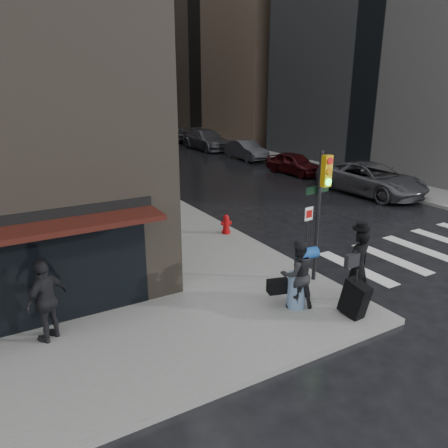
{
  "coord_description": "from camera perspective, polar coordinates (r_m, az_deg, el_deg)",
  "views": [
    {
      "loc": [
        -6.42,
        -7.81,
        5.57
      ],
      "look_at": [
        0.16,
        3.51,
        1.3
      ],
      "focal_mm": 35.0,
      "sensor_mm": 36.0,
      "label": 1
    }
  ],
  "objects": [
    {
      "name": "ground",
      "position": [
        11.54,
        8.24,
        -10.99
      ],
      "size": [
        140.0,
        140.0,
        0.0
      ],
      "primitive_type": "plane",
      "color": "black",
      "rests_on": "ground"
    },
    {
      "name": "sidewalk_left",
      "position": [
        35.82,
        -19.71,
        8.2
      ],
      "size": [
        4.0,
        50.0,
        0.15
      ],
      "primitive_type": "cube",
      "color": "slate",
      "rests_on": "ground"
    },
    {
      "name": "sidewalk_right",
      "position": [
        40.48,
        -0.42,
        10.26
      ],
      "size": [
        3.0,
        50.0,
        0.15
      ],
      "primitive_type": "cube",
      "color": "slate",
      "rests_on": "ground"
    },
    {
      "name": "crosswalk",
      "position": [
        17.39,
        25.95,
        -2.5
      ],
      "size": [
        8.5,
        3.0,
        0.01
      ],
      "color": "silver",
      "rests_on": "ground"
    },
    {
      "name": "bldg_right_far",
      "position": [
        73.69,
        -4.31,
        23.41
      ],
      "size": [
        22.0,
        20.0,
        25.0
      ],
      "primitive_type": "cube",
      "color": "slate",
      "rests_on": "ground"
    },
    {
      "name": "bldg_distant",
      "position": [
        87.33,
        -23.89,
        23.52
      ],
      "size": [
        40.0,
        12.0,
        32.0
      ],
      "primitive_type": "cube",
      "color": "slate",
      "rests_on": "ground"
    },
    {
      "name": "man_overcoat",
      "position": [
        11.42,
        16.99,
        -5.97
      ],
      "size": [
        1.14,
        1.17,
        2.19
      ],
      "rotation": [
        0.0,
        0.0,
        3.21
      ],
      "color": "black",
      "rests_on": "ground"
    },
    {
      "name": "man_jeans",
      "position": [
        11.0,
        9.49,
        -6.47
      ],
      "size": [
        1.26,
        0.94,
        1.8
      ],
      "rotation": [
        0.0,
        0.0,
        2.87
      ],
      "color": "black",
      "rests_on": "ground"
    },
    {
      "name": "man_greycoat",
      "position": [
        10.28,
        -22.19,
        -9.21
      ],
      "size": [
        1.17,
        1.01,
        1.88
      ],
      "rotation": [
        0.0,
        0.0,
        3.75
      ],
      "color": "black",
      "rests_on": "ground"
    },
    {
      "name": "traffic_light",
      "position": [
        12.08,
        12.46,
        3.1
      ],
      "size": [
        0.93,
        0.44,
        3.7
      ],
      "rotation": [
        0.0,
        0.0,
        0.06
      ],
      "color": "black",
      "rests_on": "ground"
    },
    {
      "name": "fire_hydrant",
      "position": [
        16.33,
        0.29,
        -0.12
      ],
      "size": [
        0.42,
        0.32,
        0.72
      ],
      "rotation": [
        0.0,
        0.0,
        -0.32
      ],
      "color": "#A70A0C",
      "rests_on": "ground"
    },
    {
      "name": "parked_car_0",
      "position": [
        23.87,
        18.67,
        5.61
      ],
      "size": [
        3.03,
        5.97,
        1.62
      ],
      "primitive_type": "imported",
      "rotation": [
        0.0,
        0.0,
        0.06
      ],
      "color": "#4B4A4F",
      "rests_on": "ground"
    },
    {
      "name": "parked_car_1",
      "position": [
        28.15,
        9.16,
        7.84
      ],
      "size": [
        2.02,
        4.16,
        1.37
      ],
      "primitive_type": "imported",
      "rotation": [
        0.0,
        0.0,
        0.1
      ],
      "color": "#3B0B0E",
      "rests_on": "ground"
    },
    {
      "name": "parked_car_2",
      "position": [
        33.25,
        2.93,
        9.62
      ],
      "size": [
        1.56,
        4.28,
        1.4
      ],
      "primitive_type": "imported",
      "rotation": [
        0.0,
        0.0,
        -0.02
      ],
      "color": "#3F3F44",
      "rests_on": "ground"
    },
    {
      "name": "parked_car_3",
      "position": [
        38.39,
        -2.34,
        10.97
      ],
      "size": [
        2.52,
        5.83,
        1.67
      ],
      "primitive_type": "imported",
      "rotation": [
        0.0,
        0.0,
        0.03
      ],
      "color": "#48484D",
      "rests_on": "ground"
    },
    {
      "name": "parked_car_4",
      "position": [
        43.82,
        -6.31,
        11.67
      ],
      "size": [
        2.04,
        4.59,
        1.53
      ],
      "primitive_type": "imported",
      "rotation": [
        0.0,
        0.0,
        -0.05
      ],
      "color": "#4B4B50",
      "rests_on": "ground"
    },
    {
      "name": "parked_car_5",
      "position": [
        49.42,
        -9.39,
        12.32
      ],
      "size": [
        2.17,
        5.15,
        1.65
      ],
      "primitive_type": "imported",
      "rotation": [
        0.0,
        0.0,
        -0.08
      ],
      "color": "black",
      "rests_on": "ground"
    },
    {
      "name": "parked_car_6",
      "position": [
        55.11,
        -11.94,
        12.62
      ],
      "size": [
        2.44,
        5.09,
        1.4
      ],
      "primitive_type": "imported",
      "rotation": [
        0.0,
        0.0,
        -0.02
      ],
      "color": "#3B3B40",
      "rests_on": "ground"
    }
  ]
}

